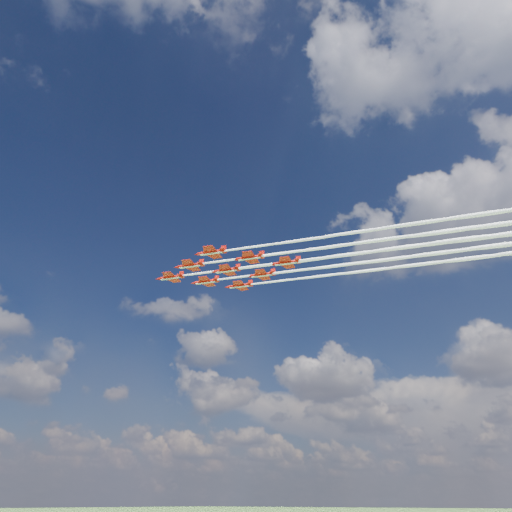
# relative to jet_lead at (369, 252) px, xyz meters

# --- Properties ---
(jet_lead) EXTENTS (134.66, 56.49, 2.68)m
(jet_lead) POSITION_rel_jet_lead_xyz_m (0.00, 0.00, 0.00)
(jet_lead) COLOR red
(jet_row2_port) EXTENTS (134.66, 56.49, 2.68)m
(jet_row2_port) POSITION_rel_jet_lead_xyz_m (12.31, -2.74, 0.00)
(jet_row2_port) COLOR red
(jet_row2_starb) EXTENTS (134.66, 56.49, 2.68)m
(jet_row2_starb) POSITION_rel_jet_lead_xyz_m (7.08, 10.43, 0.00)
(jet_row2_starb) COLOR red
(jet_row3_port) EXTENTS (134.66, 56.49, 2.68)m
(jet_row3_port) POSITION_rel_jet_lead_xyz_m (24.61, -5.48, 0.00)
(jet_row3_port) COLOR red
(jet_row3_centre) EXTENTS (134.66, 56.49, 2.68)m
(jet_row3_centre) POSITION_rel_jet_lead_xyz_m (19.39, 7.69, 0.00)
(jet_row3_centre) COLOR red
(jet_row3_starb) EXTENTS (134.66, 56.49, 2.68)m
(jet_row3_starb) POSITION_rel_jet_lead_xyz_m (14.16, 20.86, 0.00)
(jet_row3_starb) COLOR red
(jet_row4_port) EXTENTS (134.66, 56.49, 2.68)m
(jet_row4_port) POSITION_rel_jet_lead_xyz_m (31.69, 4.95, 0.00)
(jet_row4_port) COLOR red
(jet_row4_starb) EXTENTS (134.66, 56.49, 2.68)m
(jet_row4_starb) POSITION_rel_jet_lead_xyz_m (26.47, 18.12, 0.00)
(jet_row4_starb) COLOR red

